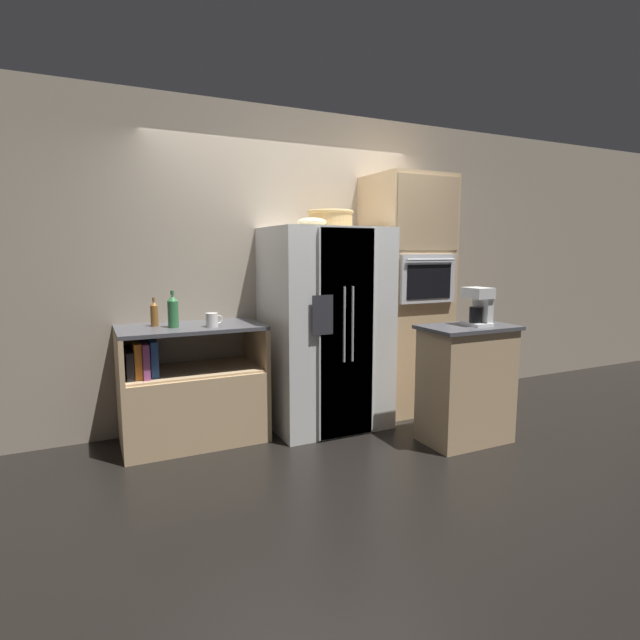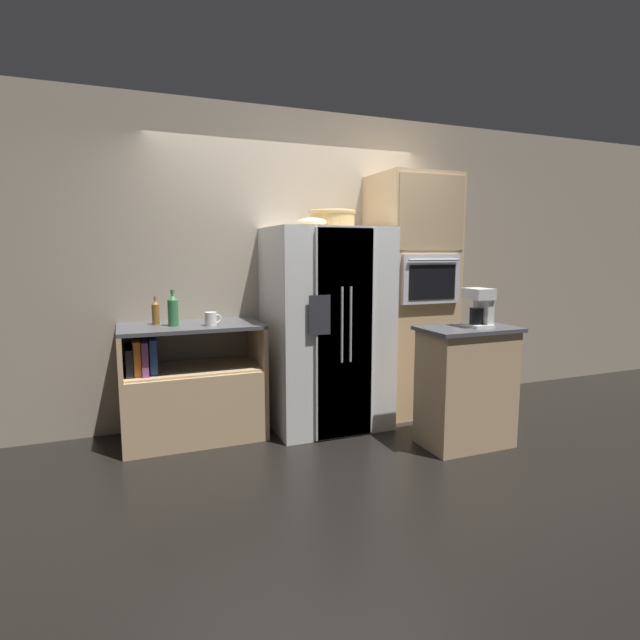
{
  "view_description": "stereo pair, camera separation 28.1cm",
  "coord_description": "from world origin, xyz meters",
  "px_view_note": "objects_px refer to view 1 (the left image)",
  "views": [
    {
      "loc": [
        -1.71,
        -3.85,
        1.54
      ],
      "look_at": [
        0.09,
        -0.05,
        0.96
      ],
      "focal_mm": 28.0,
      "sensor_mm": 36.0,
      "label": 1
    },
    {
      "loc": [
        -1.46,
        -3.96,
        1.54
      ],
      "look_at": [
        0.09,
        -0.05,
        0.96
      ],
      "focal_mm": 28.0,
      "sensor_mm": 36.0,
      "label": 2
    }
  ],
  "objects_px": {
    "wall_oven": "(405,295)",
    "wicker_basket": "(330,219)",
    "fruit_bowl": "(312,222)",
    "refrigerator": "(325,328)",
    "bottle_tall": "(173,311)",
    "mug": "(212,320)",
    "bottle_short": "(154,314)",
    "coffee_maker": "(479,305)"
  },
  "relations": [
    {
      "from": "wall_oven",
      "to": "bottle_short",
      "type": "bearing_deg",
      "value": 177.16
    },
    {
      "from": "wall_oven",
      "to": "mug",
      "type": "height_order",
      "value": "wall_oven"
    },
    {
      "from": "mug",
      "to": "refrigerator",
      "type": "bearing_deg",
      "value": 1.79
    },
    {
      "from": "bottle_short",
      "to": "wall_oven",
      "type": "bearing_deg",
      "value": -2.84
    },
    {
      "from": "bottle_tall",
      "to": "mug",
      "type": "distance_m",
      "value": 0.31
    },
    {
      "from": "bottle_short",
      "to": "bottle_tall",
      "type": "bearing_deg",
      "value": -46.3
    },
    {
      "from": "wicker_basket",
      "to": "refrigerator",
      "type": "bearing_deg",
      "value": -133.35
    },
    {
      "from": "wall_oven",
      "to": "fruit_bowl",
      "type": "bearing_deg",
      "value": -173.15
    },
    {
      "from": "bottle_short",
      "to": "coffee_maker",
      "type": "distance_m",
      "value": 2.57
    },
    {
      "from": "wicker_basket",
      "to": "bottle_short",
      "type": "relative_size",
      "value": 1.81
    },
    {
      "from": "refrigerator",
      "to": "bottle_tall",
      "type": "height_order",
      "value": "refrigerator"
    },
    {
      "from": "coffee_maker",
      "to": "mug",
      "type": "bearing_deg",
      "value": 156.26
    },
    {
      "from": "refrigerator",
      "to": "fruit_bowl",
      "type": "relative_size",
      "value": 7.02
    },
    {
      "from": "bottle_tall",
      "to": "bottle_short",
      "type": "xyz_separation_m",
      "value": [
        -0.12,
        0.13,
        -0.03
      ]
    },
    {
      "from": "refrigerator",
      "to": "mug",
      "type": "height_order",
      "value": "refrigerator"
    },
    {
      "from": "coffee_maker",
      "to": "fruit_bowl",
      "type": "bearing_deg",
      "value": 142.35
    },
    {
      "from": "refrigerator",
      "to": "mug",
      "type": "xyz_separation_m",
      "value": [
        -1.0,
        -0.03,
        0.13
      ]
    },
    {
      "from": "bottle_tall",
      "to": "wall_oven",
      "type": "bearing_deg",
      "value": 0.39
    },
    {
      "from": "fruit_bowl",
      "to": "refrigerator",
      "type": "bearing_deg",
      "value": 18.08
    },
    {
      "from": "coffee_maker",
      "to": "bottle_tall",
      "type": "bearing_deg",
      "value": 156.93
    },
    {
      "from": "refrigerator",
      "to": "bottle_tall",
      "type": "xyz_separation_m",
      "value": [
        -1.28,
        0.06,
        0.21
      ]
    },
    {
      "from": "wall_oven",
      "to": "fruit_bowl",
      "type": "relative_size",
      "value": 9.03
    },
    {
      "from": "wall_oven",
      "to": "wicker_basket",
      "type": "bearing_deg",
      "value": 178.06
    },
    {
      "from": "refrigerator",
      "to": "wall_oven",
      "type": "distance_m",
      "value": 0.93
    },
    {
      "from": "wall_oven",
      "to": "bottle_tall",
      "type": "bearing_deg",
      "value": -179.61
    },
    {
      "from": "wall_oven",
      "to": "refrigerator",
      "type": "bearing_deg",
      "value": -175.11
    },
    {
      "from": "bottle_short",
      "to": "coffee_maker",
      "type": "xyz_separation_m",
      "value": [
        2.34,
        -1.07,
        0.07
      ]
    },
    {
      "from": "refrigerator",
      "to": "bottle_tall",
      "type": "distance_m",
      "value": 1.3
    },
    {
      "from": "bottle_tall",
      "to": "coffee_maker",
      "type": "bearing_deg",
      "value": -23.07
    },
    {
      "from": "wicker_basket",
      "to": "fruit_bowl",
      "type": "xyz_separation_m",
      "value": [
        -0.25,
        -0.15,
        -0.04
      ]
    },
    {
      "from": "fruit_bowl",
      "to": "mug",
      "type": "bearing_deg",
      "value": 178.82
    },
    {
      "from": "wall_oven",
      "to": "bottle_tall",
      "type": "distance_m",
      "value": 2.18
    },
    {
      "from": "refrigerator",
      "to": "coffee_maker",
      "type": "bearing_deg",
      "value": -43.5
    },
    {
      "from": "refrigerator",
      "to": "mug",
      "type": "relative_size",
      "value": 12.94
    },
    {
      "from": "fruit_bowl",
      "to": "coffee_maker",
      "type": "distance_m",
      "value": 1.51
    },
    {
      "from": "refrigerator",
      "to": "bottle_short",
      "type": "relative_size",
      "value": 7.62
    },
    {
      "from": "bottle_tall",
      "to": "wicker_basket",
      "type": "bearing_deg",
      "value": 1.74
    },
    {
      "from": "refrigerator",
      "to": "bottle_short",
      "type": "distance_m",
      "value": 1.43
    },
    {
      "from": "wicker_basket",
      "to": "mug",
      "type": "distance_m",
      "value": 1.38
    },
    {
      "from": "bottle_tall",
      "to": "mug",
      "type": "bearing_deg",
      "value": -18.26
    },
    {
      "from": "bottle_tall",
      "to": "coffee_maker",
      "type": "relative_size",
      "value": 0.95
    },
    {
      "from": "bottle_short",
      "to": "mug",
      "type": "relative_size",
      "value": 1.7
    }
  ]
}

